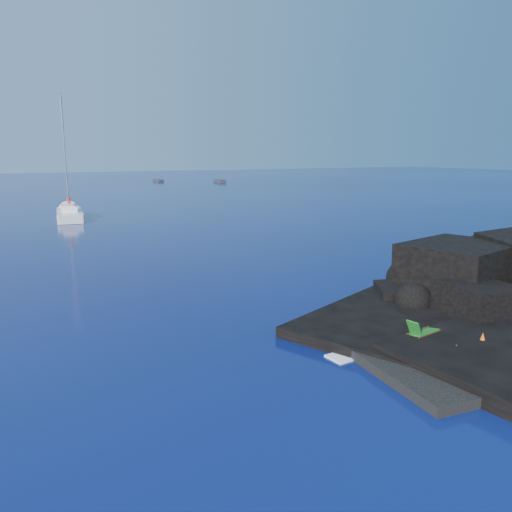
{
  "coord_description": "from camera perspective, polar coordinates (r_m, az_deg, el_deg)",
  "views": [
    {
      "loc": [
        -10.62,
        -11.06,
        7.41
      ],
      "look_at": [
        1.58,
        12.11,
        2.0
      ],
      "focal_mm": 35.0,
      "sensor_mm": 36.0,
      "label": 1
    }
  ],
  "objects": [
    {
      "name": "distant_boat_a",
      "position": [
        136.94,
        -11.11,
        8.35
      ],
      "size": [
        1.75,
        4.63,
        0.61
      ],
      "primitive_type": "cube",
      "rotation": [
        0.0,
        0.0,
        0.08
      ],
      "color": "#28282E",
      "rests_on": "ground"
    },
    {
      "name": "sunbather",
      "position": [
        19.25,
        21.39,
        -10.13
      ],
      "size": [
        1.83,
        0.96,
        0.24
      ],
      "primitive_type": null,
      "rotation": [
        0.0,
        0.0,
        0.31
      ],
      "color": "tan",
      "rests_on": "towel"
    },
    {
      "name": "beach",
      "position": [
        20.43,
        23.46,
        -10.61
      ],
      "size": [
        9.08,
        6.86,
        0.7
      ],
      "primitive_type": "cube",
      "rotation": [
        0.0,
        0.0,
        -0.1
      ],
      "color": "black",
      "rests_on": "ground"
    },
    {
      "name": "towel",
      "position": [
        19.3,
        21.36,
        -10.53
      ],
      "size": [
        2.34,
        1.62,
        0.06
      ],
      "primitive_type": "cube",
      "rotation": [
        0.0,
        0.0,
        0.31
      ],
      "color": "white",
      "rests_on": "beach"
    },
    {
      "name": "marker_cone",
      "position": [
        20.53,
        24.46,
        -8.71
      ],
      "size": [
        0.48,
        0.48,
        0.56
      ],
      "primitive_type": "cone",
      "rotation": [
        0.0,
        0.0,
        -0.4
      ],
      "color": "#D8500B",
      "rests_on": "beach"
    },
    {
      "name": "distant_boat_b",
      "position": [
        131.37,
        -4.18,
        8.4
      ],
      "size": [
        1.83,
        5.23,
        0.69
      ],
      "primitive_type": "cube",
      "rotation": [
        0.0,
        0.0,
        -0.04
      ],
      "color": "#28292E",
      "rests_on": "ground"
    },
    {
      "name": "sailboat",
      "position": [
        61.53,
        -20.5,
        4.01
      ],
      "size": [
        4.09,
        13.18,
        13.59
      ],
      "primitive_type": null,
      "rotation": [
        0.0,
        0.0,
        -0.11
      ],
      "color": "silver",
      "rests_on": "ground"
    },
    {
      "name": "surf_foam",
      "position": [
        23.6,
        15.7,
        -7.08
      ],
      "size": [
        10.0,
        8.0,
        0.06
      ],
      "primitive_type": null,
      "color": "white",
      "rests_on": "ground"
    },
    {
      "name": "deck_chair",
      "position": [
        20.4,
        18.67,
        -7.74
      ],
      "size": [
        1.52,
        0.84,
        0.99
      ],
      "primitive_type": null,
      "rotation": [
        0.0,
        0.0,
        0.15
      ],
      "color": "#16631B",
      "rests_on": "beach"
    },
    {
      "name": "ground",
      "position": [
        17.03,
        14.91,
        -14.54
      ],
      "size": [
        400.0,
        400.0,
        0.0
      ],
      "primitive_type": "plane",
      "color": "#030334",
      "rests_on": "ground"
    }
  ]
}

